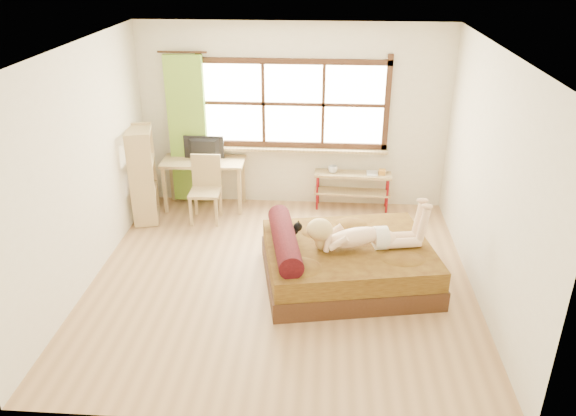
# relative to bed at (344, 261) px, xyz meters

# --- Properties ---
(floor) EXTENTS (4.50, 4.50, 0.00)m
(floor) POSITION_rel_bed_xyz_m (-0.74, -0.03, -0.26)
(floor) COLOR #9E754C
(floor) RESTS_ON ground
(ceiling) EXTENTS (4.50, 4.50, 0.00)m
(ceiling) POSITION_rel_bed_xyz_m (-0.74, -0.03, 2.44)
(ceiling) COLOR white
(ceiling) RESTS_ON wall_back
(wall_back) EXTENTS (4.50, 0.00, 4.50)m
(wall_back) POSITION_rel_bed_xyz_m (-0.74, 2.22, 1.09)
(wall_back) COLOR silver
(wall_back) RESTS_ON floor
(wall_front) EXTENTS (4.50, 0.00, 4.50)m
(wall_front) POSITION_rel_bed_xyz_m (-0.74, -2.28, 1.09)
(wall_front) COLOR silver
(wall_front) RESTS_ON floor
(wall_left) EXTENTS (0.00, 4.50, 4.50)m
(wall_left) POSITION_rel_bed_xyz_m (-2.99, -0.03, 1.09)
(wall_left) COLOR silver
(wall_left) RESTS_ON floor
(wall_right) EXTENTS (0.00, 4.50, 4.50)m
(wall_right) POSITION_rel_bed_xyz_m (1.51, -0.03, 1.09)
(wall_right) COLOR silver
(wall_right) RESTS_ON floor
(window) EXTENTS (2.80, 0.16, 1.46)m
(window) POSITION_rel_bed_xyz_m (-0.74, 2.19, 1.25)
(window) COLOR #FFEDBF
(window) RESTS_ON wall_back
(curtain) EXTENTS (0.55, 0.10, 2.20)m
(curtain) POSITION_rel_bed_xyz_m (-2.29, 2.10, 0.89)
(curtain) COLOR #498223
(curtain) RESTS_ON wall_back
(bed) EXTENTS (2.18, 1.87, 0.73)m
(bed) POSITION_rel_bed_xyz_m (0.00, 0.00, 0.00)
(bed) COLOR black
(bed) RESTS_ON floor
(woman) EXTENTS (1.40, 0.63, 0.58)m
(woman) POSITION_rel_bed_xyz_m (0.20, -0.04, 0.51)
(woman) COLOR beige
(woman) RESTS_ON bed
(kitten) EXTENTS (0.31, 0.17, 0.23)m
(kitten) POSITION_rel_bed_xyz_m (-0.67, 0.11, 0.34)
(kitten) COLOR black
(kitten) RESTS_ON bed
(desk) EXTENTS (1.22, 0.57, 0.75)m
(desk) POSITION_rel_bed_xyz_m (-2.05, 1.92, 0.39)
(desk) COLOR tan
(desk) RESTS_ON floor
(monitor) EXTENTS (0.59, 0.09, 0.34)m
(monitor) POSITION_rel_bed_xyz_m (-2.05, 1.97, 0.66)
(monitor) COLOR black
(monitor) RESTS_ON desk
(chair) EXTENTS (0.43, 0.43, 0.95)m
(chair) POSITION_rel_bed_xyz_m (-1.95, 1.55, 0.27)
(chair) COLOR tan
(chair) RESTS_ON floor
(pipe_shelf) EXTENTS (1.14, 0.33, 0.64)m
(pipe_shelf) POSITION_rel_bed_xyz_m (0.17, 2.04, 0.15)
(pipe_shelf) COLOR tan
(pipe_shelf) RESTS_ON floor
(cup) EXTENTS (0.14, 0.14, 0.11)m
(cup) POSITION_rel_bed_xyz_m (-0.14, 2.04, 0.36)
(cup) COLOR gray
(cup) RESTS_ON pipe_shelf
(book) EXTENTS (0.17, 0.23, 0.02)m
(book) POSITION_rel_bed_xyz_m (0.36, 2.04, 0.31)
(book) COLOR gray
(book) RESTS_ON pipe_shelf
(bookshelf) EXTENTS (0.46, 0.65, 1.36)m
(bookshelf) POSITION_rel_bed_xyz_m (-2.82, 1.45, 0.43)
(bookshelf) COLOR tan
(bookshelf) RESTS_ON floor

